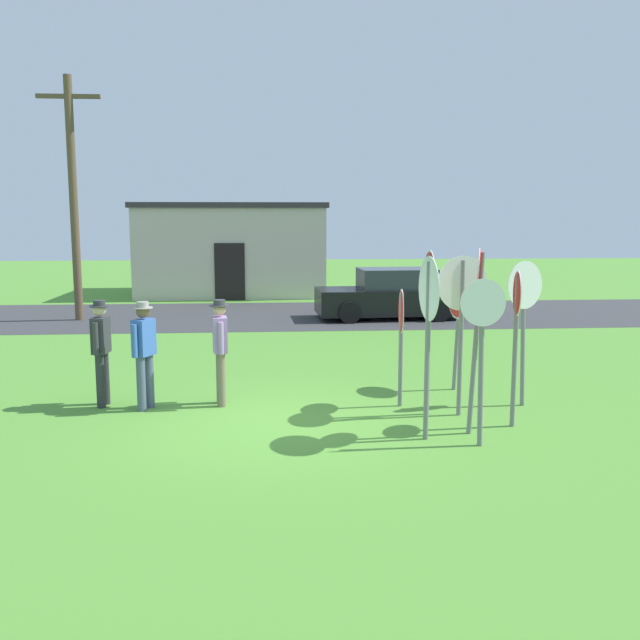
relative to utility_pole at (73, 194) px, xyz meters
The scene contains 17 objects.
ground_plane 12.93m from the utility_pole, 62.67° to the right, with size 80.00×80.00×0.00m, color #518E33.
street_asphalt 6.81m from the utility_pole, ahead, with size 60.00×6.40×0.01m, color #38383A.
building_background 8.54m from the utility_pole, 59.35° to the left, with size 7.31×5.23×3.57m.
utility_pole is the anchor object (origin of this frame).
parked_car_on_street 9.80m from the utility_pole, ahead, with size 4.38×2.17×1.51m.
stop_sign_center_cluster 13.02m from the utility_pole, 52.74° to the right, with size 0.09×0.71×1.92m.
stop_sign_rear_right 14.30m from the utility_pole, 46.51° to the right, with size 0.71×0.38×2.36m.
stop_sign_nearest 14.36m from the utility_pole, 56.85° to the right, with size 0.10×0.87×2.54m.
stop_sign_leaning_right 14.81m from the utility_pole, 51.17° to the right, with size 0.14×0.64×2.30m.
stop_sign_rear_left 13.90m from the utility_pole, 51.52° to the right, with size 0.82×0.21×2.48m.
stop_sign_far_back 13.01m from the utility_pole, 45.67° to the right, with size 0.20×0.84×2.12m.
stop_sign_low_front 13.54m from the utility_pole, 52.96° to the right, with size 0.07×0.82×2.56m.
stop_sign_leaning_left 15.00m from the utility_pole, 55.30° to the right, with size 0.64×0.16×2.26m.
stop_sign_tallest 14.61m from the utility_pole, 54.01° to the right, with size 0.23×0.67×2.64m.
person_holding_notes 11.34m from the utility_pole, 63.94° to the right, with size 0.31×0.57×1.74m.
person_on_left 10.59m from the utility_pole, 73.43° to the right, with size 0.32×0.57×1.74m.
person_in_blue 11.05m from the utility_pole, 70.09° to the right, with size 0.36×0.52×1.74m.
Camera 1 is at (-0.08, -10.15, 3.07)m, focal length 39.29 mm.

